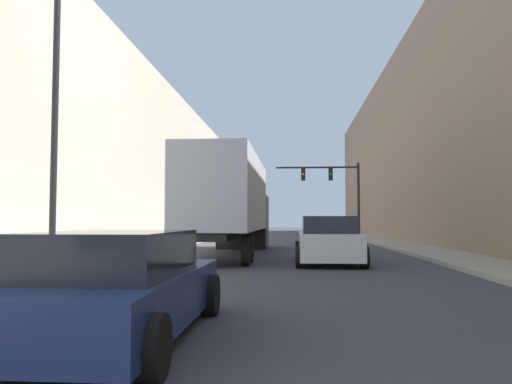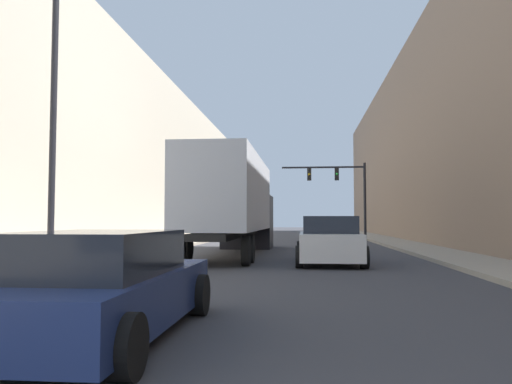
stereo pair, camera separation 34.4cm
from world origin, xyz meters
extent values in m
cube|color=gray|center=(6.65, 30.00, 0.07)|extent=(2.44, 80.00, 0.15)
cube|color=gray|center=(-6.65, 30.00, 0.07)|extent=(2.44, 80.00, 0.15)
cube|color=#846B56|center=(10.87, 30.00, 6.81)|extent=(6.00, 80.00, 13.63)
cube|color=#BCB29E|center=(-10.87, 30.00, 5.41)|extent=(6.00, 80.00, 10.82)
cube|color=#B2B7C1|center=(-2.09, 19.18, 2.55)|extent=(2.55, 10.08, 2.90)
cube|color=black|center=(-2.09, 19.18, 0.95)|extent=(1.28, 10.08, 0.24)
cube|color=black|center=(-2.09, 25.68, 1.39)|extent=(2.55, 2.93, 2.78)
cylinder|color=black|center=(-3.22, 15.34, 0.50)|extent=(0.25, 1.00, 1.00)
cylinder|color=black|center=(-0.97, 15.34, 0.50)|extent=(0.25, 1.00, 1.00)
cylinder|color=black|center=(-3.22, 16.54, 0.50)|extent=(0.25, 1.00, 1.00)
cylinder|color=black|center=(-0.97, 16.54, 0.50)|extent=(0.25, 1.00, 1.00)
cylinder|color=black|center=(-3.22, 25.68, 0.50)|extent=(0.25, 1.00, 1.00)
cylinder|color=black|center=(-0.97, 25.68, 0.50)|extent=(0.25, 1.00, 1.00)
cube|color=navy|center=(-1.67, 5.41, 0.50)|extent=(1.85, 4.54, 0.65)
cube|color=#1E232D|center=(-1.67, 5.18, 1.09)|extent=(1.63, 2.50, 0.54)
cylinder|color=black|center=(-2.60, 6.98, 0.32)|extent=(0.25, 0.64, 0.64)
cylinder|color=black|center=(-0.75, 6.98, 0.32)|extent=(0.25, 0.64, 0.64)
cylinder|color=black|center=(-0.75, 3.74, 0.32)|extent=(0.25, 0.64, 0.64)
cube|color=silver|center=(1.77, 16.51, 0.63)|extent=(2.00, 4.51, 0.87)
cube|color=#1E232D|center=(1.77, 16.29, 1.34)|extent=(1.76, 2.48, 0.57)
cylinder|color=black|center=(0.77, 18.07, 0.35)|extent=(0.25, 0.70, 0.70)
cylinder|color=black|center=(2.77, 18.07, 0.35)|extent=(0.25, 0.70, 0.70)
cylinder|color=black|center=(0.77, 14.86, 0.35)|extent=(0.25, 0.70, 0.70)
cylinder|color=black|center=(2.77, 14.86, 0.35)|extent=(0.25, 0.70, 0.70)
cylinder|color=black|center=(5.28, 35.66, 2.82)|extent=(0.20, 0.20, 5.64)
cube|color=black|center=(2.30, 35.66, 5.34)|extent=(5.97, 0.12, 0.12)
cube|color=black|center=(3.29, 35.66, 4.83)|extent=(0.30, 0.24, 0.90)
sphere|color=green|center=(3.29, 35.52, 4.83)|extent=(0.18, 0.18, 0.18)
cube|color=black|center=(1.30, 35.66, 4.83)|extent=(0.30, 0.24, 0.90)
sphere|color=gold|center=(1.30, 35.52, 4.83)|extent=(0.18, 0.18, 0.18)
cylinder|color=black|center=(-5.28, 10.86, 3.90)|extent=(0.16, 0.16, 7.79)
camera|label=1|loc=(0.58, -0.89, 1.51)|focal=35.00mm
camera|label=2|loc=(0.92, -0.86, 1.51)|focal=35.00mm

